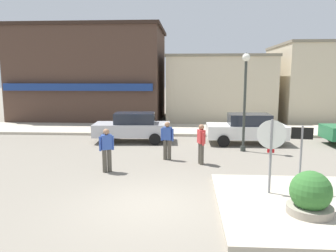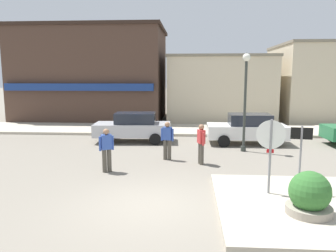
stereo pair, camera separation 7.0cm
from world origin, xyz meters
name	(u,v)px [view 2 (the right image)]	position (x,y,z in m)	size (l,w,h in m)	color
ground_plane	(151,205)	(0.00, 0.00, 0.00)	(160.00, 160.00, 0.00)	gray
kerb_far	(174,129)	(0.00, 12.21, 0.07)	(80.00, 4.00, 0.15)	#B7AD99
stop_sign	(270,147)	(3.33, 0.77, 1.52)	(0.81, 0.14, 2.30)	gray
one_way_sign	(301,152)	(4.22, 0.94, 1.33)	(0.60, 0.10, 2.10)	gray
planter	(309,198)	(3.97, -0.63, 0.56)	(1.10, 1.10, 1.23)	gray
lamp_post	(245,88)	(3.55, 6.71, 2.96)	(0.36, 0.36, 4.54)	#333833
parked_car_nearest	(133,127)	(-1.96, 8.55, 0.81)	(4.09, 2.06, 1.56)	#B7B7BC
parked_car_second	(247,128)	(3.99, 8.37, 0.81)	(4.02, 1.91, 1.56)	white
pedestrian_crossing_near	(107,149)	(-1.98, 3.02, 0.87)	(0.53, 0.36, 1.61)	#4C473D
pedestrian_crossing_far	(201,143)	(1.49, 4.31, 0.87)	(0.32, 0.55, 1.61)	#4C473D
pedestrian_kerb_side	(167,139)	(0.11, 4.91, 0.87)	(0.56, 0.28, 1.61)	#4C473D
building_corner_shop	(94,74)	(-6.76, 17.81, 3.60)	(11.45, 7.69, 7.19)	#473328
building_storefront_left_near	(218,88)	(3.33, 18.62, 2.51)	(8.11, 7.53, 5.01)	beige
building_storefront_left_mid	(316,82)	(11.14, 18.84, 2.97)	(6.29, 7.86, 5.94)	beige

